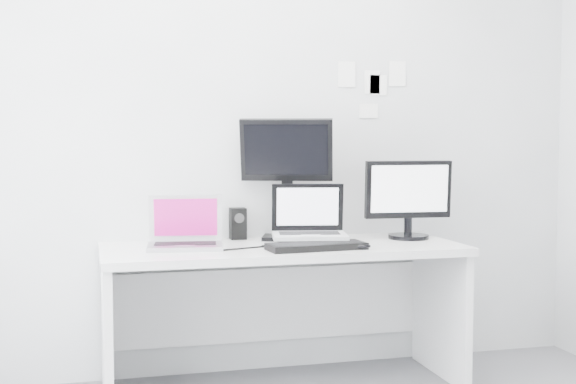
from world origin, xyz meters
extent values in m
plane|color=silver|center=(0.00, 1.60, 1.35)|extent=(3.60, 0.00, 3.60)
cube|color=silver|center=(0.00, 1.25, 0.36)|extent=(1.80, 0.70, 0.73)
cube|color=#A6A6AB|center=(-0.49, 1.25, 0.87)|extent=(0.40, 0.32, 0.27)
cube|color=black|center=(-0.17, 1.55, 0.81)|extent=(0.10, 0.10, 0.17)
cube|color=#B9BCC0|center=(0.14, 1.27, 0.89)|extent=(0.42, 0.36, 0.31)
cube|color=black|center=(0.07, 1.46, 1.06)|extent=(0.51, 0.33, 0.66)
cube|color=black|center=(0.71, 1.33, 0.95)|extent=(0.48, 0.24, 0.43)
cube|color=black|center=(0.12, 1.07, 0.75)|extent=(0.49, 0.21, 0.03)
ellipsoid|color=black|center=(0.33, 1.02, 0.75)|extent=(0.11, 0.08, 0.03)
cube|color=white|center=(0.45, 1.59, 1.62)|extent=(0.10, 0.00, 0.14)
cube|color=white|center=(0.60, 1.59, 1.58)|extent=(0.09, 0.00, 0.13)
cube|color=white|center=(0.75, 1.59, 1.63)|extent=(0.10, 0.00, 0.14)
cube|color=white|center=(0.58, 1.59, 1.42)|extent=(0.11, 0.00, 0.08)
cube|color=white|center=(0.64, 1.59, 1.56)|extent=(0.10, 0.00, 0.11)
camera|label=1|loc=(-0.95, -2.49, 1.27)|focal=48.26mm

